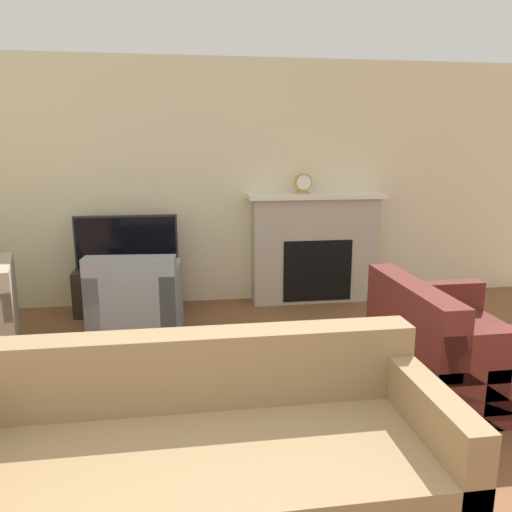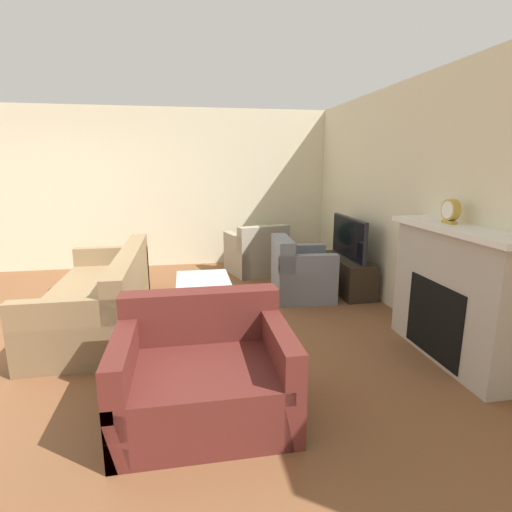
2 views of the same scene
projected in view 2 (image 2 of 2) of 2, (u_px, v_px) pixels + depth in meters
ground_plane at (22, 330)px, 4.37m from camera, size 20.00×20.00×0.00m
wall_back at (399, 200)px, 4.81m from camera, size 8.33×0.06×2.70m
wall_left at (205, 189)px, 7.02m from camera, size 0.06×7.32×2.70m
fireplace at (452, 292)px, 3.60m from camera, size 1.55×0.38×1.24m
tv_stand at (347, 274)px, 5.66m from camera, size 1.13×0.40×0.48m
tv at (349, 238)px, 5.55m from camera, size 1.07×0.06×0.57m
couch_sectional at (101, 299)px, 4.50m from camera, size 2.34×0.96×0.82m
couch_loveseat at (204, 375)px, 2.86m from camera, size 0.97×1.21×0.82m
armchair_by_window at (257, 255)px, 6.61m from camera, size 0.98×1.02×0.82m
armchair_accent at (300, 275)px, 5.39m from camera, size 0.85×0.82×0.82m
coffee_table at (204, 284)px, 4.76m from camera, size 1.08×0.64×0.40m
potted_plant at (270, 241)px, 7.03m from camera, size 0.43×0.43×0.74m
mantel_clock at (451, 211)px, 3.58m from camera, size 0.19×0.07×0.22m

